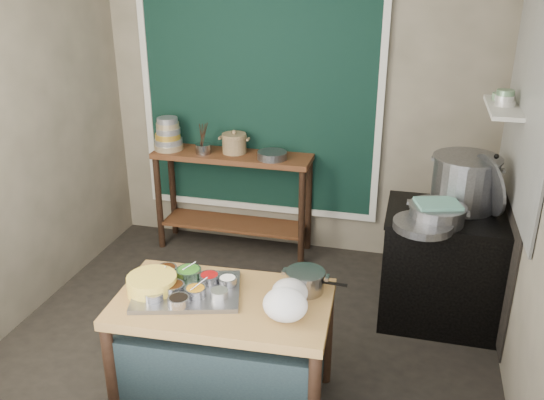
% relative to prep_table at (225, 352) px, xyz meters
% --- Properties ---
extents(floor, '(3.50, 3.00, 0.02)m').
position_rel_prep_table_xyz_m(floor, '(-0.05, 0.75, -0.39)').
color(floor, black).
rests_on(floor, ground).
extents(back_wall, '(3.50, 0.02, 2.80)m').
position_rel_prep_table_xyz_m(back_wall, '(-0.05, 2.26, 1.02)').
color(back_wall, gray).
rests_on(back_wall, floor).
extents(left_wall, '(0.02, 3.00, 2.80)m').
position_rel_prep_table_xyz_m(left_wall, '(-1.81, 0.75, 1.02)').
color(left_wall, gray).
rests_on(left_wall, floor).
extents(right_wall, '(0.02, 3.00, 2.80)m').
position_rel_prep_table_xyz_m(right_wall, '(1.71, 0.75, 1.02)').
color(right_wall, gray).
rests_on(right_wall, floor).
extents(curtain_panel, '(2.10, 0.02, 1.90)m').
position_rel_prep_table_xyz_m(curtain_panel, '(-0.40, 2.22, 0.98)').
color(curtain_panel, black).
rests_on(curtain_panel, back_wall).
extents(curtain_frame, '(2.22, 0.03, 2.02)m').
position_rel_prep_table_xyz_m(curtain_frame, '(-0.40, 2.21, 0.98)').
color(curtain_frame, beige).
rests_on(curtain_frame, back_wall).
extents(tile_panel, '(0.02, 1.70, 1.70)m').
position_rel_prep_table_xyz_m(tile_panel, '(1.69, 1.30, 1.48)').
color(tile_panel, '#B2B2AA').
rests_on(tile_panel, right_wall).
extents(soot_patch, '(0.01, 1.30, 1.30)m').
position_rel_prep_table_xyz_m(soot_patch, '(1.69, 1.40, 0.32)').
color(soot_patch, black).
rests_on(soot_patch, right_wall).
extents(wall_shelf, '(0.22, 0.70, 0.03)m').
position_rel_prep_table_xyz_m(wall_shelf, '(1.58, 1.60, 1.23)').
color(wall_shelf, beige).
rests_on(wall_shelf, right_wall).
extents(prep_table, '(1.29, 0.79, 0.75)m').
position_rel_prep_table_xyz_m(prep_table, '(0.00, 0.00, 0.00)').
color(prep_table, olive).
rests_on(prep_table, floor).
extents(back_counter, '(1.45, 0.40, 0.95)m').
position_rel_prep_table_xyz_m(back_counter, '(-0.60, 2.03, 0.10)').
color(back_counter, '#5A2D19').
rests_on(back_counter, floor).
extents(stove_block, '(0.90, 0.68, 0.85)m').
position_rel_prep_table_xyz_m(stove_block, '(1.30, 1.30, 0.05)').
color(stove_block, black).
rests_on(stove_block, floor).
extents(stove_top, '(0.92, 0.69, 0.03)m').
position_rel_prep_table_xyz_m(stove_top, '(1.30, 1.30, 0.49)').
color(stove_top, black).
rests_on(stove_top, stove_block).
extents(condiment_tray, '(0.71, 0.59, 0.03)m').
position_rel_prep_table_xyz_m(condiment_tray, '(-0.22, 0.00, 0.39)').
color(condiment_tray, gray).
rests_on(condiment_tray, prep_table).
extents(condiment_bowls, '(0.53, 0.43, 0.06)m').
position_rel_prep_table_xyz_m(condiment_bowls, '(-0.25, 0.02, 0.43)').
color(condiment_bowls, gray).
rests_on(condiment_bowls, condiment_tray).
extents(yellow_basin, '(0.33, 0.33, 0.11)m').
position_rel_prep_table_xyz_m(yellow_basin, '(-0.42, -0.04, 0.43)').
color(yellow_basin, gold).
rests_on(yellow_basin, prep_table).
extents(saucepan, '(0.25, 0.25, 0.13)m').
position_rel_prep_table_xyz_m(saucepan, '(0.44, 0.21, 0.44)').
color(saucepan, gray).
rests_on(saucepan, prep_table).
extents(plastic_bag_a, '(0.30, 0.28, 0.19)m').
position_rel_prep_table_xyz_m(plastic_bag_a, '(0.40, -0.11, 0.47)').
color(plastic_bag_a, white).
rests_on(plastic_bag_a, prep_table).
extents(plastic_bag_b, '(0.24, 0.22, 0.16)m').
position_rel_prep_table_xyz_m(plastic_bag_b, '(0.39, 0.05, 0.45)').
color(plastic_bag_b, white).
rests_on(plastic_bag_b, prep_table).
extents(bowl_stack, '(0.27, 0.27, 0.30)m').
position_rel_prep_table_xyz_m(bowl_stack, '(-1.21, 2.01, 0.71)').
color(bowl_stack, tan).
rests_on(bowl_stack, back_counter).
extents(utensil_cup, '(0.17, 0.17, 0.09)m').
position_rel_prep_table_xyz_m(utensil_cup, '(-0.85, 1.97, 0.62)').
color(utensil_cup, gray).
rests_on(utensil_cup, back_counter).
extents(ceramic_crock, '(0.25, 0.25, 0.16)m').
position_rel_prep_table_xyz_m(ceramic_crock, '(-0.59, 2.05, 0.65)').
color(ceramic_crock, '#8F734E').
rests_on(ceramic_crock, back_counter).
extents(wide_bowl, '(0.34, 0.34, 0.07)m').
position_rel_prep_table_xyz_m(wide_bowl, '(-0.21, 1.97, 0.61)').
color(wide_bowl, gray).
rests_on(wide_bowl, back_counter).
extents(stock_pot, '(0.63, 0.63, 0.39)m').
position_rel_prep_table_xyz_m(stock_pot, '(1.37, 1.44, 0.70)').
color(stock_pot, gray).
rests_on(stock_pot, stove_top).
extents(pot_lid, '(0.27, 0.47, 0.45)m').
position_rel_prep_table_xyz_m(pot_lid, '(1.53, 1.35, 0.73)').
color(pot_lid, gray).
rests_on(pot_lid, stove_top).
extents(steamer, '(0.49, 0.49, 0.13)m').
position_rel_prep_table_xyz_m(steamer, '(1.19, 1.11, 0.57)').
color(steamer, gray).
rests_on(steamer, stove_top).
extents(green_cloth, '(0.34, 0.30, 0.02)m').
position_rel_prep_table_xyz_m(green_cloth, '(1.19, 1.11, 0.65)').
color(green_cloth, '#5D9A80').
rests_on(green_cloth, steamer).
extents(shallow_pan, '(0.54, 0.54, 0.05)m').
position_rel_prep_table_xyz_m(shallow_pan, '(1.10, 0.98, 0.53)').
color(shallow_pan, gray).
rests_on(shallow_pan, stove_top).
extents(shelf_bowl_stack, '(0.14, 0.14, 0.11)m').
position_rel_prep_table_xyz_m(shelf_bowl_stack, '(1.58, 1.59, 1.29)').
color(shelf_bowl_stack, silver).
rests_on(shelf_bowl_stack, wall_shelf).
extents(shelf_bowl_green, '(0.16, 0.16, 0.05)m').
position_rel_prep_table_xyz_m(shelf_bowl_green, '(1.58, 1.78, 1.26)').
color(shelf_bowl_green, gray).
rests_on(shelf_bowl_green, wall_shelf).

